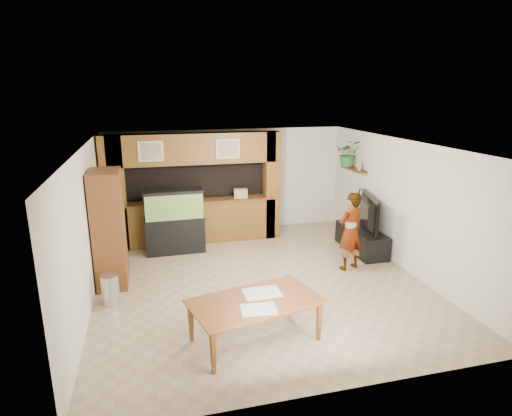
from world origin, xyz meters
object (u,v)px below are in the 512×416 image
object	(u,v)px
pantry_cabinet	(109,229)
television	(363,212)
person	(350,231)
dining_table	(256,322)
aquarium	(175,222)

from	to	relation	value
pantry_cabinet	television	xyz separation A→B (m)	(5.35, 0.37, -0.17)
person	television	bearing A→B (deg)	-148.24
person	pantry_cabinet	bearing A→B (deg)	-23.63
television	person	distance (m)	1.13
person	dining_table	size ratio (longest dim) A/B	0.87
pantry_cabinet	person	world-z (taller)	pantry_cabinet
aquarium	person	distance (m)	3.83
aquarium	television	bearing A→B (deg)	-14.06
television	dining_table	distance (m)	4.41
aquarium	television	world-z (taller)	aquarium
aquarium	pantry_cabinet	bearing A→B (deg)	-133.67
aquarium	television	size ratio (longest dim) A/B	1.07
person	dining_table	bearing A→B (deg)	22.42
pantry_cabinet	person	bearing A→B (deg)	-5.91
pantry_cabinet	dining_table	distance (m)	3.43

